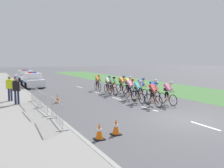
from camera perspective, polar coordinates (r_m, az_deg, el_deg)
ground_plane at (r=11.87m, az=17.68°, el=-8.44°), size 160.00×160.00×0.00m
sidewalk_slab at (r=22.19m, az=-25.27°, el=-1.86°), size 3.91×60.00×0.12m
kerb_edge at (r=22.35m, az=-20.47°, el=-1.59°), size 0.16×60.00×0.13m
grass_verge at (r=27.40m, az=8.19°, el=-0.03°), size 7.00×60.00×0.01m
lane_markings_centre at (r=17.25m, az=1.16°, el=-3.61°), size 0.14×17.60×0.01m
cyclist_lead at (r=14.67m, az=10.18°, el=-2.34°), size 0.42×1.72×1.56m
cyclist_second at (r=15.28m, az=13.65°, el=-2.08°), size 0.42×1.72×1.56m
cyclist_third at (r=15.64m, az=6.42°, el=-1.75°), size 0.43×1.72×1.56m
cyclist_fourth at (r=16.56m, az=10.14°, el=-1.37°), size 0.43×1.72×1.56m
cyclist_fifth at (r=16.89m, az=4.53°, el=-1.15°), size 0.42×1.72×1.56m
cyclist_sixth at (r=17.73m, az=7.26°, el=-0.83°), size 0.43×1.72×1.56m
cyclist_seventh at (r=18.83m, az=0.10°, el=-0.37°), size 0.42×1.72×1.56m
cyclist_eighth at (r=19.14m, az=3.99°, el=-0.28°), size 0.42×1.72×1.56m
cyclist_ninth at (r=19.85m, az=-0.97°, el=-0.03°), size 0.44×1.72×1.56m
cyclist_tenth at (r=20.01m, az=2.45°, el=0.01°), size 0.45×1.72×1.56m
cyclist_eleventh at (r=21.68m, az=-3.54°, el=0.48°), size 0.44×1.72×1.56m
police_car_nearest at (r=25.74m, az=-19.01°, el=0.82°), size 2.06×4.43×1.59m
police_car_second at (r=31.57m, az=-20.69°, el=1.68°), size 2.27×4.53×1.59m
crowd_barrier_front at (r=10.32m, az=-13.56°, el=-6.81°), size 0.60×2.32×1.07m
crowd_barrier_middle at (r=12.79m, az=-16.94°, el=-4.40°), size 0.58×2.32×1.07m
crowd_barrier_rear at (r=15.19m, az=-18.47°, el=-2.81°), size 0.56×2.32×1.07m
traffic_cone_near at (r=9.11m, az=0.97°, el=-10.55°), size 0.36×0.36×0.64m
traffic_cone_mid at (r=15.90m, az=-13.33°, el=-3.49°), size 0.36×0.36×0.64m
traffic_cone_far at (r=8.62m, az=-3.15°, el=-11.56°), size 0.36×0.36×0.64m
spectator_closest at (r=16.97m, az=-23.91°, el=-0.62°), size 0.48×0.38×1.68m
spectator_middle at (r=15.53m, az=-22.51°, el=-1.14°), size 0.50×0.35×1.68m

